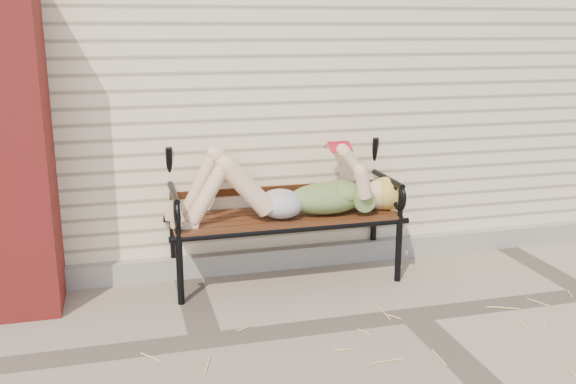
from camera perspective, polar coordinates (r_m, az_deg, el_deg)
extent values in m
plane|color=gray|center=(4.02, 11.03, -10.70)|extent=(80.00, 80.00, 0.00)
cube|color=beige|center=(6.47, -0.14, 12.80)|extent=(8.00, 4.00, 3.00)
cube|color=gray|center=(4.81, 6.06, -5.23)|extent=(8.00, 0.10, 0.15)
cube|color=#AD2927|center=(4.11, -23.86, 3.57)|extent=(0.50, 0.50, 2.00)
cylinder|color=black|center=(4.07, -9.59, -6.89)|extent=(0.04, 0.04, 0.45)
cylinder|color=black|center=(4.48, -10.15, -4.85)|extent=(0.04, 0.04, 0.45)
cylinder|color=black|center=(4.43, 9.80, -5.09)|extent=(0.04, 0.04, 0.45)
cylinder|color=black|center=(4.82, 7.60, -3.38)|extent=(0.04, 0.04, 0.45)
cube|color=#572916|center=(4.32, -0.24, -2.24)|extent=(1.51, 0.49, 0.03)
cylinder|color=black|center=(4.12, 0.55, -3.38)|extent=(1.59, 0.04, 0.04)
cylinder|color=black|center=(4.53, -0.96, -1.70)|extent=(1.59, 0.04, 0.04)
torus|color=black|center=(4.52, -1.32, 4.98)|extent=(0.27, 0.04, 0.27)
ellipsoid|color=#0B3F4D|center=(4.34, 3.42, -0.57)|extent=(0.54, 0.31, 0.21)
ellipsoid|color=#0B3F4D|center=(4.36, 4.91, -0.02)|extent=(0.26, 0.30, 0.16)
ellipsoid|color=#A3A2A7|center=(4.25, -0.66, -1.05)|extent=(0.30, 0.34, 0.19)
sphere|color=beige|center=(4.47, 8.15, -0.23)|extent=(0.22, 0.22, 0.22)
ellipsoid|color=#D5BA50|center=(4.49, 8.74, -0.13)|extent=(0.25, 0.25, 0.23)
cube|color=red|center=(4.28, 4.51, 4.40)|extent=(0.14, 0.02, 0.02)
cube|color=white|center=(4.24, 4.69, 3.94)|extent=(0.14, 0.09, 0.05)
cube|color=white|center=(4.32, 4.32, 4.14)|extent=(0.14, 0.09, 0.05)
cube|color=red|center=(4.24, 4.70, 3.99)|extent=(0.15, 0.09, 0.05)
cube|color=red|center=(4.32, 4.31, 4.20)|extent=(0.15, 0.09, 0.05)
cylinder|color=#D4BA67|center=(3.57, -14.48, -14.17)|extent=(0.03, 0.11, 0.01)
cylinder|color=#D4BA67|center=(3.41, -2.28, -15.15)|extent=(0.10, 0.10, 0.01)
cylinder|color=#D4BA67|center=(4.43, 16.14, -8.47)|extent=(0.02, 0.10, 0.01)
cylinder|color=#D4BA67|center=(3.43, 1.30, -14.93)|extent=(0.06, 0.12, 0.01)
cylinder|color=#D4BA67|center=(3.97, 7.56, -10.76)|extent=(0.13, 0.05, 0.01)
cylinder|color=#D4BA67|center=(4.05, 16.82, -10.78)|extent=(0.13, 0.14, 0.01)
cylinder|color=#D4BA67|center=(4.01, 14.73, -10.85)|extent=(0.09, 0.02, 0.01)
cylinder|color=#D4BA67|center=(3.94, 3.41, -10.89)|extent=(0.16, 0.05, 0.01)
cylinder|color=#D4BA67|center=(3.67, -7.22, -13.00)|extent=(0.15, 0.04, 0.01)
cylinder|color=#D4BA67|center=(3.85, -2.70, -11.51)|extent=(0.12, 0.06, 0.01)
cylinder|color=#D4BA67|center=(3.75, -1.69, -12.19)|extent=(0.05, 0.15, 0.01)
cylinder|color=#D4BA67|center=(3.69, -11.56, -13.00)|extent=(0.02, 0.09, 0.01)
cylinder|color=#D4BA67|center=(3.85, -12.56, -11.85)|extent=(0.01, 0.19, 0.01)
cylinder|color=#D4BA67|center=(3.49, -13.60, -14.83)|extent=(0.03, 0.18, 0.01)
cylinder|color=#D4BA67|center=(3.65, -12.53, -13.40)|extent=(0.08, 0.11, 0.01)
cylinder|color=#D4BA67|center=(3.61, 8.38, -13.55)|extent=(0.16, 0.03, 0.01)
cylinder|color=#D4BA67|center=(3.57, 22.86, -14.90)|extent=(0.05, 0.16, 0.01)
cylinder|color=#D4BA67|center=(3.75, -2.66, -12.24)|extent=(0.09, 0.12, 0.01)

